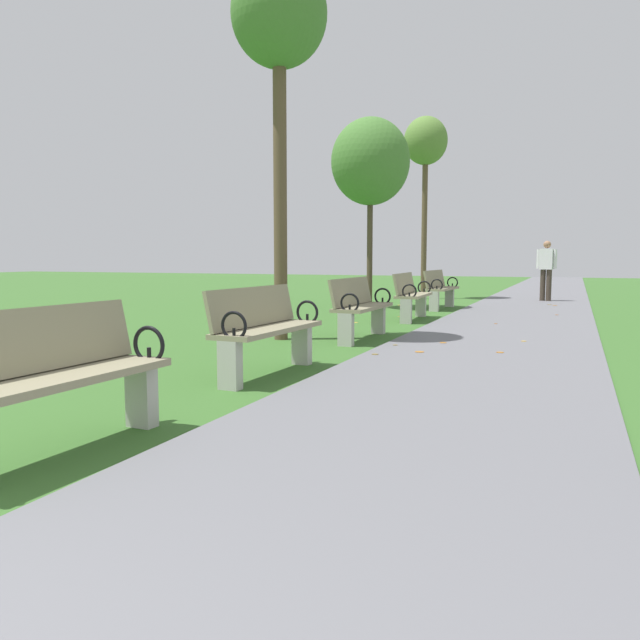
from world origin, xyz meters
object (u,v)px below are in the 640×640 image
(park_bench_2, at_px, (51,377))
(tree_2, at_px, (370,162))
(park_bench_4, at_px, (360,306))
(tree_3, at_px, (426,145))
(pedestrian_walking, at_px, (546,267))
(tree_1, at_px, (279,23))
(park_bench_6, at_px, (440,288))
(park_bench_3, at_px, (265,328))
(park_bench_5, at_px, (411,295))

(park_bench_2, height_order, tree_2, tree_2)
(park_bench_4, height_order, tree_3, tree_3)
(tree_2, relative_size, pedestrian_walking, 2.72)
(tree_2, bearing_deg, pedestrian_walking, 46.12)
(park_bench_4, distance_m, tree_3, 10.11)
(park_bench_2, bearing_deg, park_bench_4, 90.00)
(tree_1, bearing_deg, park_bench_6, 80.26)
(park_bench_2, relative_size, tree_3, 0.31)
(park_bench_3, distance_m, park_bench_5, 6.11)
(park_bench_5, bearing_deg, park_bench_2, -90.00)
(park_bench_2, height_order, park_bench_4, same)
(park_bench_5, bearing_deg, tree_2, 123.88)
(park_bench_2, distance_m, pedestrian_walking, 15.38)
(park_bench_5, distance_m, tree_3, 7.39)
(tree_1, distance_m, tree_3, 9.69)
(park_bench_5, distance_m, tree_1, 5.41)
(park_bench_3, height_order, pedestrian_walking, pedestrian_walking)
(tree_3, bearing_deg, tree_2, -96.41)
(park_bench_4, distance_m, pedestrian_walking, 9.64)
(park_bench_6, distance_m, tree_3, 5.32)
(tree_3, bearing_deg, park_bench_5, -79.20)
(park_bench_5, distance_m, park_bench_6, 2.75)
(park_bench_4, height_order, tree_1, tree_1)
(park_bench_2, relative_size, pedestrian_walking, 1.00)
(park_bench_2, xyz_separation_m, tree_3, (-1.18, 15.10, 3.89))
(park_bench_6, distance_m, tree_1, 7.49)
(tree_3, bearing_deg, pedestrian_walking, 2.13)
(park_bench_6, bearing_deg, park_bench_5, -90.00)
(park_bench_2, distance_m, park_bench_6, 11.67)
(tree_2, bearing_deg, tree_3, 83.59)
(tree_1, bearing_deg, pedestrian_walking, 71.76)
(tree_3, bearing_deg, park_bench_2, -85.54)
(park_bench_2, xyz_separation_m, park_bench_5, (0.00, 8.92, 0.00))
(park_bench_6, bearing_deg, pedestrian_walking, 58.71)
(park_bench_2, height_order, park_bench_6, same)
(tree_1, bearing_deg, park_bench_4, 21.79)
(park_bench_6, distance_m, pedestrian_walking, 4.18)
(tree_1, relative_size, tree_3, 1.03)
(park_bench_5, bearing_deg, park_bench_3, -90.00)
(park_bench_4, distance_m, park_bench_5, 3.08)
(park_bench_3, height_order, tree_3, tree_3)
(park_bench_2, relative_size, park_bench_4, 1.01)
(park_bench_2, relative_size, park_bench_3, 1.00)
(pedestrian_walking, bearing_deg, park_bench_4, -102.96)
(park_bench_3, distance_m, tree_2, 9.12)
(park_bench_3, bearing_deg, park_bench_2, -90.00)
(park_bench_6, bearing_deg, park_bench_2, -90.00)
(park_bench_5, distance_m, pedestrian_walking, 6.68)
(tree_2, bearing_deg, park_bench_4, -73.66)
(park_bench_4, xyz_separation_m, pedestrian_walking, (2.16, 9.38, 0.44))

